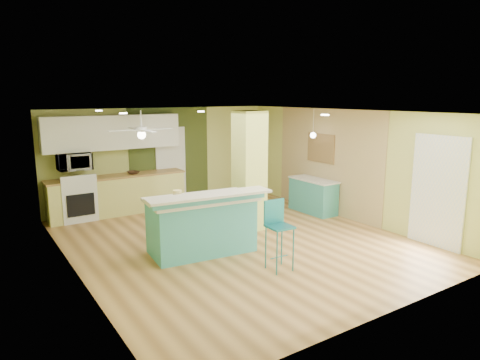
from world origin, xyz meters
The scene contains 23 objects.
floor centered at (0.00, 0.00, -0.01)m, with size 6.00×7.00×0.01m, color brown.
ceiling centered at (0.00, 0.00, 2.50)m, with size 6.00×7.00×0.01m, color white.
wall_back centered at (0.00, 3.50, 1.25)m, with size 6.00×0.01×2.50m, color #BEC569.
wall_front centered at (0.00, -3.50, 1.25)m, with size 6.00×0.01×2.50m, color #BEC569.
wall_left centered at (-3.00, 0.00, 1.25)m, with size 0.01×7.00×2.50m, color #BEC569.
wall_right centered at (3.00, 0.00, 1.25)m, with size 0.01×7.00×2.50m, color #BEC569.
wood_panel centered at (2.99, 0.60, 1.25)m, with size 0.02×3.40×2.50m, color #9B8158.
olive_accent centered at (0.20, 3.49, 1.25)m, with size 2.20×0.02×2.50m, color #3C491D.
interior_door centered at (0.20, 3.46, 1.00)m, with size 0.82×0.05×2.00m, color white.
french_door centered at (2.97, -2.30, 1.05)m, with size 0.04×1.08×2.10m, color white.
column centered at (0.65, 0.50, 1.25)m, with size 0.55×0.55×2.50m, color #CCD462.
kitchen_run centered at (-1.30, 3.20, 0.47)m, with size 3.25×0.63×0.94m.
stove centered at (-2.25, 3.19, 0.46)m, with size 0.76×0.66×1.08m.
upper_cabinets centered at (-1.30, 3.32, 1.95)m, with size 3.20×0.34×0.80m, color white.
microwave centered at (-2.25, 3.20, 1.35)m, with size 0.70×0.48×0.39m, color silver.
ceiling_fan centered at (-1.10, 2.00, 2.08)m, with size 1.41×1.41×0.61m.
pendant_lamp centered at (2.65, 0.75, 1.88)m, with size 0.14×0.14×0.69m.
wall_decor centered at (2.96, 0.80, 1.55)m, with size 0.03×0.90×0.70m, color brown.
peninsula centered at (-0.85, -0.18, 0.54)m, with size 2.22×1.36×1.17m.
bar_stool centered at (-0.19, -1.52, 0.77)m, with size 0.40×0.40×1.15m.
side_counter centered at (2.70, 0.74, 0.41)m, with size 0.54×1.28×0.82m.
fruit_bowl centered at (-0.92, 3.16, 0.97)m, with size 0.28×0.28×0.07m, color #362016.
canister centered at (-1.26, -0.04, 1.09)m, with size 0.15×0.15×0.16m, color yellow.
Camera 1 is at (-4.35, -6.74, 2.81)m, focal length 32.00 mm.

